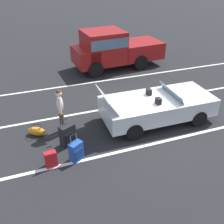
% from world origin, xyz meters
% --- Properties ---
extents(ground_plane, '(80.00, 80.00, 0.00)m').
position_xyz_m(ground_plane, '(0.00, 0.00, 0.00)').
color(ground_plane, black).
extents(lot_line_near, '(18.00, 0.12, 0.01)m').
position_xyz_m(lot_line_near, '(0.00, -1.27, 0.00)').
color(lot_line_near, silver).
rests_on(lot_line_near, ground_plane).
extents(lot_line_mid, '(18.00, 0.12, 0.01)m').
position_xyz_m(lot_line_mid, '(0.00, 1.43, 0.00)').
color(lot_line_mid, silver).
rests_on(lot_line_mid, ground_plane).
extents(lot_line_far, '(18.00, 0.12, 0.01)m').
position_xyz_m(lot_line_far, '(0.00, 4.13, 0.00)').
color(lot_line_far, silver).
rests_on(lot_line_far, ground_plane).
extents(convertible_car, '(4.25, 1.88, 1.49)m').
position_xyz_m(convertible_car, '(0.20, -0.00, 0.59)').
color(convertible_car, silver).
rests_on(convertible_car, ground_plane).
extents(suitcase_large_black, '(0.55, 0.46, 0.94)m').
position_xyz_m(suitcase_large_black, '(-3.43, -0.34, 0.37)').
color(suitcase_large_black, black).
rests_on(suitcase_large_black, ground_plane).
extents(suitcase_medium_bright, '(0.47, 0.41, 0.91)m').
position_xyz_m(suitcase_medium_bright, '(-3.33, -1.15, 0.31)').
color(suitcase_medium_bright, '#1E479E').
rests_on(suitcase_medium_bright, ground_plane).
extents(suitcase_small_carryon, '(0.36, 0.26, 0.76)m').
position_xyz_m(suitcase_small_carryon, '(-4.09, -1.17, 0.25)').
color(suitcase_small_carryon, red).
rests_on(suitcase_small_carryon, ground_plane).
extents(duffel_bag, '(0.70, 0.59, 0.34)m').
position_xyz_m(duffel_bag, '(-4.36, 0.53, 0.16)').
color(duffel_bag, orange).
rests_on(duffel_bag, ground_plane).
extents(traveler_person, '(0.27, 0.61, 1.65)m').
position_xyz_m(traveler_person, '(-3.47, 0.42, 0.93)').
color(traveler_person, '#4C3F2D').
rests_on(traveler_person, ground_plane).
extents(parked_pickup_truck_near, '(5.14, 2.36, 2.10)m').
position_xyz_m(parked_pickup_truck_near, '(0.23, 5.72, 1.11)').
color(parked_pickup_truck_near, maroon).
rests_on(parked_pickup_truck_near, ground_plane).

